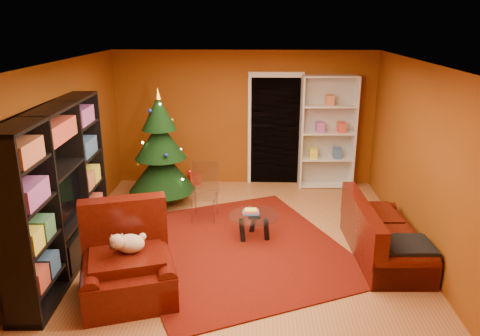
{
  "coord_description": "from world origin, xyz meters",
  "views": [
    {
      "loc": [
        0.24,
        -6.16,
        3.16
      ],
      "look_at": [
        0.0,
        0.4,
        1.05
      ],
      "focal_mm": 35.0,
      "sensor_mm": 36.0,
      "label": 1
    }
  ],
  "objects_px": {
    "white_bookshelf": "(328,133)",
    "christmas_tree": "(161,149)",
    "media_unit": "(58,191)",
    "sofa": "(385,230)",
    "dog": "(130,244)",
    "rug": "(238,248)",
    "coffee_table": "(254,226)",
    "armchair": "(127,263)",
    "gift_box_red": "(194,179)",
    "acrylic_chair": "(204,195)",
    "gift_box_teal": "(168,184)"
  },
  "relations": [
    {
      "from": "christmas_tree",
      "to": "coffee_table",
      "type": "distance_m",
      "value": 2.27
    },
    {
      "from": "christmas_tree",
      "to": "sofa",
      "type": "bearing_deg",
      "value": -27.92
    },
    {
      "from": "media_unit",
      "to": "coffee_table",
      "type": "height_order",
      "value": "media_unit"
    },
    {
      "from": "rug",
      "to": "christmas_tree",
      "type": "xyz_separation_m",
      "value": [
        -1.4,
        1.68,
        0.99
      ]
    },
    {
      "from": "media_unit",
      "to": "acrylic_chair",
      "type": "bearing_deg",
      "value": 39.93
    },
    {
      "from": "dog",
      "to": "coffee_table",
      "type": "bearing_deg",
      "value": 29.01
    },
    {
      "from": "coffee_table",
      "to": "acrylic_chair",
      "type": "relative_size",
      "value": 0.88
    },
    {
      "from": "white_bookshelf",
      "to": "media_unit",
      "type": "bearing_deg",
      "value": -141.96
    },
    {
      "from": "christmas_tree",
      "to": "acrylic_chair",
      "type": "distance_m",
      "value": 1.22
    },
    {
      "from": "acrylic_chair",
      "to": "gift_box_teal",
      "type": "bearing_deg",
      "value": 125.19
    },
    {
      "from": "white_bookshelf",
      "to": "acrylic_chair",
      "type": "distance_m",
      "value": 2.85
    },
    {
      "from": "gift_box_red",
      "to": "white_bookshelf",
      "type": "bearing_deg",
      "value": -0.44
    },
    {
      "from": "gift_box_teal",
      "to": "coffee_table",
      "type": "xyz_separation_m",
      "value": [
        1.66,
        -1.97,
        0.06
      ]
    },
    {
      "from": "media_unit",
      "to": "coffee_table",
      "type": "distance_m",
      "value": 2.78
    },
    {
      "from": "media_unit",
      "to": "armchair",
      "type": "relative_size",
      "value": 2.45
    },
    {
      "from": "media_unit",
      "to": "white_bookshelf",
      "type": "height_order",
      "value": "white_bookshelf"
    },
    {
      "from": "media_unit",
      "to": "sofa",
      "type": "distance_m",
      "value": 4.37
    },
    {
      "from": "gift_box_red",
      "to": "coffee_table",
      "type": "relative_size",
      "value": 0.29
    },
    {
      "from": "sofa",
      "to": "white_bookshelf",
      "type": "bearing_deg",
      "value": 6.56
    },
    {
      "from": "rug",
      "to": "coffee_table",
      "type": "bearing_deg",
      "value": 55.49
    },
    {
      "from": "armchair",
      "to": "coffee_table",
      "type": "bearing_deg",
      "value": 29.52
    },
    {
      "from": "sofa",
      "to": "acrylic_chair",
      "type": "bearing_deg",
      "value": 64.75
    },
    {
      "from": "gift_box_teal",
      "to": "acrylic_chair",
      "type": "distance_m",
      "value": 1.6
    },
    {
      "from": "armchair",
      "to": "dog",
      "type": "xyz_separation_m",
      "value": [
        0.03,
        0.06,
        0.22
      ]
    },
    {
      "from": "gift_box_red",
      "to": "coffee_table",
      "type": "xyz_separation_m",
      "value": [
        1.2,
        -2.37,
        0.09
      ]
    },
    {
      "from": "gift_box_teal",
      "to": "white_bookshelf",
      "type": "bearing_deg",
      "value": 7.15
    },
    {
      "from": "rug",
      "to": "armchair",
      "type": "height_order",
      "value": "armchair"
    },
    {
      "from": "armchair",
      "to": "dog",
      "type": "relative_size",
      "value": 2.83
    },
    {
      "from": "coffee_table",
      "to": "white_bookshelf",
      "type": "bearing_deg",
      "value": 59.64
    },
    {
      "from": "media_unit",
      "to": "armchair",
      "type": "xyz_separation_m",
      "value": [
        1.03,
        -0.7,
        -0.62
      ]
    },
    {
      "from": "media_unit",
      "to": "acrylic_chair",
      "type": "xyz_separation_m",
      "value": [
        1.68,
        1.54,
        -0.63
      ]
    },
    {
      "from": "gift_box_red",
      "to": "armchair",
      "type": "bearing_deg",
      "value": -93.78
    },
    {
      "from": "christmas_tree",
      "to": "sofa",
      "type": "relative_size",
      "value": 1.13
    },
    {
      "from": "dog",
      "to": "rug",
      "type": "bearing_deg",
      "value": 26.97
    },
    {
      "from": "media_unit",
      "to": "sofa",
      "type": "xyz_separation_m",
      "value": [
        4.29,
        0.42,
        -0.67
      ]
    },
    {
      "from": "coffee_table",
      "to": "armchair",
      "type": "bearing_deg",
      "value": -132.7
    },
    {
      "from": "armchair",
      "to": "acrylic_chair",
      "type": "xyz_separation_m",
      "value": [
        0.65,
        2.24,
        -0.01
      ]
    },
    {
      "from": "acrylic_chair",
      "to": "sofa",
      "type": "bearing_deg",
      "value": -20.84
    },
    {
      "from": "gift_box_red",
      "to": "dog",
      "type": "relative_size",
      "value": 0.54
    },
    {
      "from": "rug",
      "to": "white_bookshelf",
      "type": "bearing_deg",
      "value": 59.11
    },
    {
      "from": "coffee_table",
      "to": "sofa",
      "type": "bearing_deg",
      "value": -14.64
    },
    {
      "from": "white_bookshelf",
      "to": "acrylic_chair",
      "type": "height_order",
      "value": "white_bookshelf"
    },
    {
      "from": "gift_box_teal",
      "to": "gift_box_red",
      "type": "relative_size",
      "value": 1.24
    },
    {
      "from": "white_bookshelf",
      "to": "christmas_tree",
      "type": "bearing_deg",
      "value": -163.51
    },
    {
      "from": "gift_box_red",
      "to": "media_unit",
      "type": "bearing_deg",
      "value": -111.51
    },
    {
      "from": "christmas_tree",
      "to": "sofa",
      "type": "xyz_separation_m",
      "value": [
        3.44,
        -1.82,
        -0.61
      ]
    },
    {
      "from": "media_unit",
      "to": "armchair",
      "type": "height_order",
      "value": "media_unit"
    },
    {
      "from": "gift_box_red",
      "to": "gift_box_teal",
      "type": "bearing_deg",
      "value": -138.86
    },
    {
      "from": "media_unit",
      "to": "coffee_table",
      "type": "xyz_separation_m",
      "value": [
        2.49,
        0.89,
        -0.87
      ]
    },
    {
      "from": "christmas_tree",
      "to": "armchair",
      "type": "relative_size",
      "value": 1.83
    }
  ]
}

